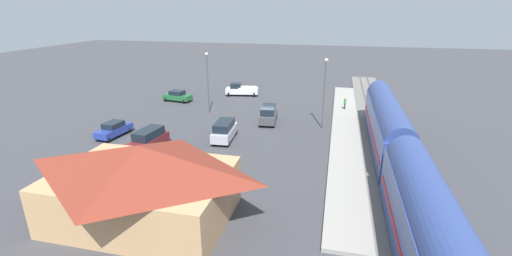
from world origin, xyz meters
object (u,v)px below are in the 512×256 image
Objects in this scene: suv_maroon at (149,139)px; pickup_white at (241,90)px; suv_silver at (224,130)px; sedan_green at (177,96)px; sedan_blue at (114,129)px; station_building at (142,181)px; suv_charcoal at (268,114)px; light_pole_near_platform at (325,86)px; light_pole_lot_center at (208,76)px; pedestrian_on_platform at (345,103)px.

suv_maroon is 0.90× the size of pickup_white.
sedan_green is at bearing -48.84° from suv_silver.
suv_maroon is at bearing 156.28° from sedan_blue.
station_building reaches higher than pickup_white.
sedan_blue is (12.11, -13.85, -1.97)m from station_building.
station_building is 12.90m from suv_maroon.
station_building is 2.49× the size of suv_charcoal.
suv_silver reaches higher than sedan_green.
suv_maroon is at bearing 48.32° from suv_charcoal.
suv_charcoal is (-16.20, 7.18, 0.27)m from sedan_green.
suv_maroon is at bearing 32.70° from light_pole_near_platform.
suv_silver is at bearing 131.16° from sedan_green.
suv_charcoal reaches higher than pickup_white.
suv_charcoal is 8.10m from light_pole_near_platform.
sedan_blue is at bearing 20.05° from light_pole_near_platform.
pickup_white is 0.66× the size of light_pole_near_platform.
light_pole_lot_center reaches higher than suv_charcoal.
sedan_green is (25.86, 0.44, -0.40)m from pedestrian_on_platform.
sedan_blue is (16.40, 9.09, -0.27)m from suv_charcoal.
light_pole_near_platform reaches higher than light_pole_lot_center.
light_pole_lot_center is at bearing -10.56° from light_pole_near_platform.
light_pole_lot_center reaches higher than suv_silver.
suv_maroon is 1.01× the size of suv_silver.
suv_silver is at bearing 63.62° from suv_charcoal.
station_building is 1.49× the size of light_pole_lot_center.
suv_silver is (-12.61, 14.42, 0.27)m from sedan_green.
station_building is at bearing 65.45° from pedestrian_on_platform.
suv_silver is 0.89× the size of pickup_white.
suv_charcoal reaches higher than sedan_green.
light_pole_near_platform is 1.02× the size of light_pole_lot_center.
station_building reaches higher than suv_charcoal.
light_pole_lot_center is at bearing -122.57° from sedan_blue.
light_pole_lot_center is (4.77, -25.33, 2.41)m from station_building.
pickup_white reaches higher than sedan_blue.
station_building is at bearing 63.39° from light_pole_near_platform.
light_pole_near_platform is (-14.23, 13.80, 4.31)m from pickup_white.
sedan_blue is at bearing -23.72° from suv_maroon.
station_building is 25.89m from light_pole_lot_center.
pickup_white is at bearing -18.24° from pedestrian_on_platform.
pedestrian_on_platform is 27.88m from suv_maroon.
pedestrian_on_platform is at bearing -179.03° from sedan_green.
pickup_white is at bearing -44.12° from light_pole_near_platform.
sedan_blue is at bearing 29.00° from suv_charcoal.
sedan_green is 0.84× the size of pickup_white.
sedan_green is at bearing -18.58° from light_pole_near_platform.
light_pole_near_platform reaches higher than suv_charcoal.
pedestrian_on_platform is 0.37× the size of sedan_blue.
sedan_green is 16.27m from sedan_blue.
pickup_white is at bearing -99.13° from light_pole_lot_center.
sedan_blue is at bearing 67.86° from pickup_white.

